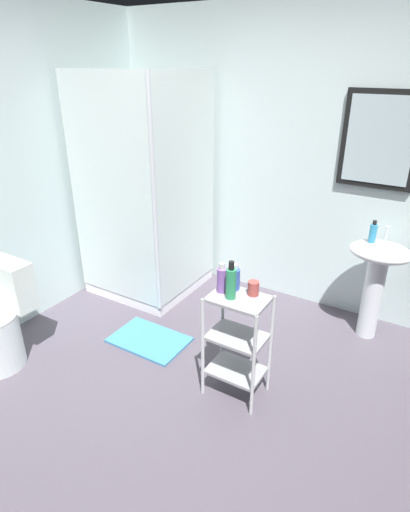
% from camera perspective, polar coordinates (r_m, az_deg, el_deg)
% --- Properties ---
extents(ground_plane, '(4.20, 4.20, 0.02)m').
position_cam_1_polar(ground_plane, '(2.88, -2.29, -21.11)').
color(ground_plane, '#534B57').
extents(wall_back, '(4.20, 0.14, 2.50)m').
position_cam_1_polar(wall_back, '(3.76, 13.48, 11.89)').
color(wall_back, silver).
rests_on(wall_back, ground_plane).
extents(shower_stall, '(0.92, 0.92, 2.00)m').
position_cam_1_polar(shower_stall, '(4.00, -7.36, 1.21)').
color(shower_stall, white).
rests_on(shower_stall, ground_plane).
extents(pedestal_sink, '(0.46, 0.37, 0.81)m').
position_cam_1_polar(pedestal_sink, '(3.52, 22.14, -1.92)').
color(pedestal_sink, white).
rests_on(pedestal_sink, ground_plane).
extents(sink_faucet, '(0.03, 0.03, 0.10)m').
position_cam_1_polar(sink_faucet, '(3.52, 23.23, 2.92)').
color(sink_faucet, silver).
rests_on(sink_faucet, pedestal_sink).
extents(storage_cart, '(0.38, 0.28, 0.74)m').
position_cam_1_polar(storage_cart, '(2.77, 4.35, -11.01)').
color(storage_cart, silver).
rests_on(storage_cart, ground_plane).
extents(hand_soap_bottle, '(0.05, 0.05, 0.17)m').
position_cam_1_polar(hand_soap_bottle, '(3.41, 21.68, 2.94)').
color(hand_soap_bottle, '#389ED1').
rests_on(hand_soap_bottle, pedestal_sink).
extents(shampoo_bottle_blue, '(0.08, 0.08, 0.17)m').
position_cam_1_polar(shampoo_bottle_blue, '(2.66, 3.91, -3.02)').
color(shampoo_bottle_blue, '#3458BB').
rests_on(shampoo_bottle_blue, storage_cart).
extents(body_wash_bottle_green, '(0.06, 0.06, 0.25)m').
position_cam_1_polar(body_wash_bottle_green, '(2.55, 3.52, -3.58)').
color(body_wash_bottle_green, '#2D945D').
rests_on(body_wash_bottle_green, storage_cart).
extents(conditioner_bottle_purple, '(0.06, 0.06, 0.20)m').
position_cam_1_polar(conditioner_bottle_purple, '(2.62, 2.29, -3.16)').
color(conditioner_bottle_purple, '#8456A9').
rests_on(conditioner_bottle_purple, storage_cart).
extents(rinse_cup, '(0.07, 0.07, 0.09)m').
position_cam_1_polar(rinse_cup, '(2.62, 6.52, -4.33)').
color(rinse_cup, '#B24742').
rests_on(rinse_cup, storage_cart).
extents(bath_mat, '(0.60, 0.40, 0.02)m').
position_cam_1_polar(bath_mat, '(3.51, -7.51, -11.12)').
color(bath_mat, teal).
rests_on(bath_mat, ground_plane).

